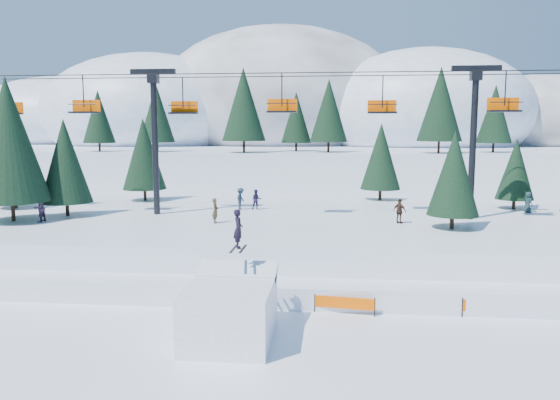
# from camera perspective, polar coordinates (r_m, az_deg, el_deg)

# --- Properties ---
(ground) EXTENTS (160.00, 160.00, 0.00)m
(ground) POSITION_cam_1_polar(r_m,az_deg,el_deg) (22.02, -4.63, -15.57)
(ground) COLOR white
(ground) RESTS_ON ground
(mid_shelf) EXTENTS (70.00, 22.00, 2.50)m
(mid_shelf) POSITION_cam_1_polar(r_m,az_deg,el_deg) (38.82, 0.08, -3.50)
(mid_shelf) COLOR white
(mid_shelf) RESTS_ON ground
(berm) EXTENTS (70.00, 6.00, 1.10)m
(berm) POSITION_cam_1_polar(r_m,az_deg,el_deg) (29.31, -1.83, -8.52)
(berm) COLOR white
(berm) RESTS_ON ground
(mountain_ridge) EXTENTS (119.00, 60.00, 26.46)m
(mountain_ridge) POSITION_cam_1_polar(r_m,az_deg,el_deg) (93.74, 0.26, 8.04)
(mountain_ridge) COLOR white
(mountain_ridge) RESTS_ON ground
(jump_kicker) EXTENTS (3.43, 4.68, 5.20)m
(jump_kicker) POSITION_cam_1_polar(r_m,az_deg,el_deg) (22.80, -5.21, -11.34)
(jump_kicker) COLOR white
(jump_kicker) RESTS_ON ground
(chairlift) EXTENTS (46.69, 3.21, 10.28)m
(chairlift) POSITION_cam_1_polar(r_m,az_deg,el_deg) (38.13, 0.86, 8.50)
(chairlift) COLOR black
(chairlift) RESTS_ON mid_shelf
(conifer_stand) EXTENTS (60.16, 18.40, 9.54)m
(conifer_stand) POSITION_cam_1_polar(r_m,az_deg,el_deg) (38.34, 0.42, 4.76)
(conifer_stand) COLOR black
(conifer_stand) RESTS_ON mid_shelf
(distant_skiers) EXTENTS (34.33, 8.36, 1.88)m
(distant_skiers) POSITION_cam_1_polar(r_m,az_deg,el_deg) (38.75, -3.35, -0.40)
(distant_skiers) COLOR #213241
(distant_skiers) RESTS_ON mid_shelf
(banner_near) EXTENTS (2.84, 0.43, 0.90)m
(banner_near) POSITION_cam_1_polar(r_m,az_deg,el_deg) (26.04, 6.74, -10.65)
(banner_near) COLOR black
(banner_near) RESTS_ON ground
(banner_far) EXTENTS (2.79, 0.69, 0.90)m
(banner_far) POSITION_cam_1_polar(r_m,az_deg,el_deg) (27.49, 21.19, -10.13)
(banner_far) COLOR black
(banner_far) RESTS_ON ground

